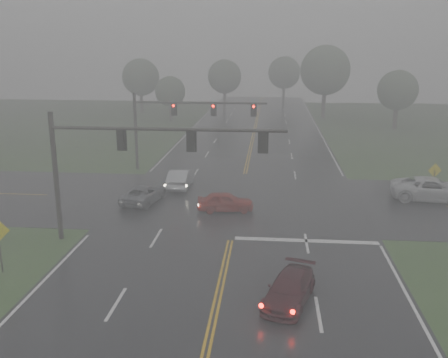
# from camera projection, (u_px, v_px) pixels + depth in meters

# --- Properties ---
(main_road) EXTENTS (18.00, 160.00, 0.02)m
(main_road) POSITION_uv_depth(u_px,v_px,m) (237.00, 209.00, 35.47)
(main_road) COLOR black
(main_road) RESTS_ON ground
(cross_street) EXTENTS (120.00, 14.00, 0.02)m
(cross_street) POSITION_uv_depth(u_px,v_px,m) (239.00, 201.00, 37.39)
(cross_street) COLOR black
(cross_street) RESTS_ON ground
(stop_bar) EXTENTS (8.50, 0.50, 0.01)m
(stop_bar) POSITION_uv_depth(u_px,v_px,m) (306.00, 241.00, 29.67)
(stop_bar) COLOR silver
(stop_bar) RESTS_ON ground
(sedan_maroon) EXTENTS (2.91, 4.62, 1.25)m
(sedan_maroon) POSITION_uv_depth(u_px,v_px,m) (289.00, 302.00, 22.64)
(sedan_maroon) COLOR #370A10
(sedan_maroon) RESTS_ON ground
(sedan_red) EXTENTS (4.10, 2.02, 1.35)m
(sedan_red) POSITION_uv_depth(u_px,v_px,m) (225.00, 211.00, 35.07)
(sedan_red) COLOR #9E150E
(sedan_red) RESTS_ON ground
(sedan_silver) EXTENTS (1.62, 4.62, 1.52)m
(sedan_silver) POSITION_uv_depth(u_px,v_px,m) (181.00, 187.00, 40.93)
(sedan_silver) COLOR #B0B3B8
(sedan_silver) RESTS_ON ground
(car_grey) EXTENTS (2.97, 4.94, 1.28)m
(car_grey) POSITION_uv_depth(u_px,v_px,m) (144.00, 202.00, 37.01)
(car_grey) COLOR #595B60
(car_grey) RESTS_ON ground
(pickup_white) EXTENTS (6.42, 3.54, 1.70)m
(pickup_white) POSITION_uv_depth(u_px,v_px,m) (432.00, 200.00, 37.48)
(pickup_white) COLOR silver
(pickup_white) RESTS_ON ground
(signal_gantry_near) EXTENTS (13.52, 0.33, 7.66)m
(signal_gantry_near) POSITION_uv_depth(u_px,v_px,m) (124.00, 153.00, 28.34)
(signal_gantry_near) COLOR black
(signal_gantry_near) RESTS_ON ground
(signal_gantry_far) EXTENTS (12.20, 0.36, 7.11)m
(signal_gantry_far) POSITION_uv_depth(u_px,v_px,m) (175.00, 117.00, 45.39)
(signal_gantry_far) COLOR black
(signal_gantry_far) RESTS_ON ground
(sign_diamond_east) EXTENTS (1.08, 0.29, 2.64)m
(sign_diamond_east) POSITION_uv_depth(u_px,v_px,m) (434.00, 174.00, 37.91)
(sign_diamond_east) COLOR black
(sign_diamond_east) RESTS_ON ground
(tree_nw_a) EXTENTS (4.63, 4.63, 6.80)m
(tree_nw_a) POSITION_uv_depth(u_px,v_px,m) (170.00, 92.00, 75.86)
(tree_nw_a) COLOR #362923
(tree_nw_a) RESTS_ON ground
(tree_ne_a) EXTENTS (7.77, 7.77, 11.41)m
(tree_ne_a) POSITION_uv_depth(u_px,v_px,m) (325.00, 70.00, 77.91)
(tree_ne_a) COLOR #362923
(tree_ne_a) RESTS_ON ground
(tree_n_mid) EXTENTS (6.07, 6.07, 8.92)m
(tree_n_mid) POSITION_uv_depth(u_px,v_px,m) (225.00, 77.00, 89.55)
(tree_n_mid) COLOR #362923
(tree_n_mid) RESTS_ON ground
(tree_e_near) EXTENTS (5.50, 5.50, 8.08)m
(tree_e_near) POSITION_uv_depth(u_px,v_px,m) (398.00, 90.00, 68.38)
(tree_e_near) COLOR #362923
(tree_e_near) RESTS_ON ground
(tree_nw_b) EXTENTS (6.26, 6.26, 9.20)m
(tree_nw_b) POSITION_uv_depth(u_px,v_px,m) (141.00, 77.00, 84.40)
(tree_nw_b) COLOR #362923
(tree_nw_b) RESTS_ON ground
(tree_n_far) EXTENTS (6.31, 6.31, 9.27)m
(tree_n_far) POSITION_uv_depth(u_px,v_px,m) (284.00, 73.00, 97.73)
(tree_n_far) COLOR #362923
(tree_n_far) RESTS_ON ground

